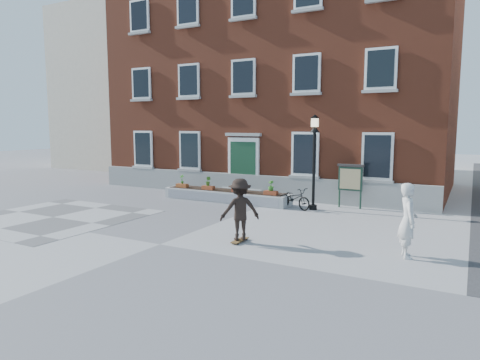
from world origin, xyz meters
The scene contains 10 objects.
ground centered at (0.00, 0.00, 0.00)m, with size 100.00×100.00×0.00m, color #949396.
checker_patch centered at (-6.00, 1.00, 0.01)m, with size 6.00×6.00×0.01m, color #545456.
distant_building centered at (-18.00, 20.00, 6.50)m, with size 10.00×12.00×13.00m, color beige.
bicycle centered at (1.44, 7.03, 0.45)m, with size 0.60×1.72×0.91m, color black.
bystander centered at (6.54, 2.18, 0.99)m, with size 0.72×0.48×1.99m, color silver.
brick_building centered at (-2.00, 13.98, 6.30)m, with size 18.40×10.85×12.60m.
planter_assembly centered at (-1.99, 7.18, 0.31)m, with size 6.20×1.12×1.15m.
lamp_post centered at (2.21, 7.22, 2.54)m, with size 0.40×0.40×3.93m.
notice_board centered at (3.45, 8.31, 1.26)m, with size 1.10×0.16×1.87m.
skateboarder centered at (1.95, 1.35, 1.00)m, with size 1.35×1.31×1.92m.
Camera 1 is at (7.95, -9.60, 3.46)m, focal length 32.00 mm.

